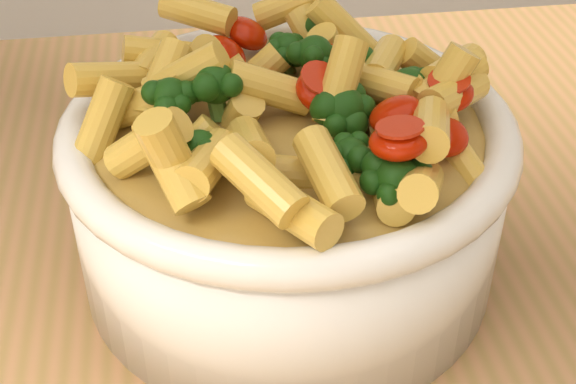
{
  "coord_description": "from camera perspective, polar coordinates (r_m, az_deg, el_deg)",
  "views": [
    {
      "loc": [
        -0.02,
        -0.27,
        1.21
      ],
      "look_at": [
        0.03,
        0.08,
        0.95
      ],
      "focal_mm": 50.0,
      "sensor_mm": 36.0,
      "label": 1
    }
  ],
  "objects": [
    {
      "name": "serving_bowl",
      "position": [
        0.43,
        0.0,
        0.13
      ],
      "size": [
        0.24,
        0.24,
        0.1
      ],
      "color": "white",
      "rests_on": "table"
    },
    {
      "name": "pasta_salad",
      "position": [
        0.4,
        0.0,
        7.41
      ],
      "size": [
        0.19,
        0.19,
        0.04
      ],
      "color": "#FFBD50",
      "rests_on": "serving_bowl"
    }
  ]
}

